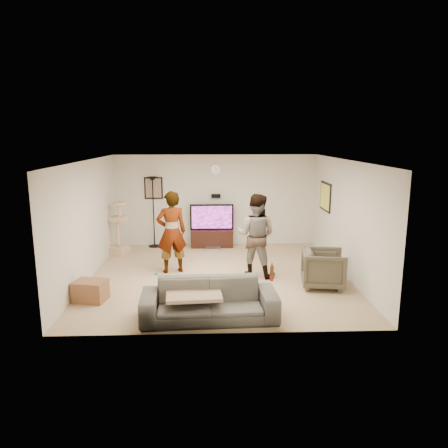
{
  "coord_description": "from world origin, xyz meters",
  "views": [
    {
      "loc": [
        -0.21,
        -8.79,
        3.0
      ],
      "look_at": [
        0.13,
        0.2,
        1.11
      ],
      "focal_mm": 33.85,
      "sensor_mm": 36.0,
      "label": 1
    }
  ],
  "objects_px": {
    "floor_lamp": "(154,212)",
    "person_left": "(172,232)",
    "armchair": "(323,269)",
    "cat_tree": "(118,228)",
    "beer_bottle": "(272,273)",
    "sofa": "(209,300)",
    "side_table": "(90,291)",
    "tv_stand": "(212,238)",
    "tv": "(212,217)",
    "person_right": "(256,235)"
  },
  "relations": [
    {
      "from": "cat_tree",
      "to": "side_table",
      "type": "relative_size",
      "value": 2.39
    },
    {
      "from": "tv_stand",
      "to": "tv",
      "type": "bearing_deg",
      "value": 0.0
    },
    {
      "from": "cat_tree",
      "to": "beer_bottle",
      "type": "xyz_separation_m",
      "value": [
        3.36,
        -4.04,
        0.09
      ]
    },
    {
      "from": "floor_lamp",
      "to": "armchair",
      "type": "distance_m",
      "value": 5.07
    },
    {
      "from": "tv_stand",
      "to": "floor_lamp",
      "type": "bearing_deg",
      "value": 178.37
    },
    {
      "from": "person_left",
      "to": "side_table",
      "type": "relative_size",
      "value": 3.19
    },
    {
      "from": "cat_tree",
      "to": "person_left",
      "type": "relative_size",
      "value": 0.75
    },
    {
      "from": "floor_lamp",
      "to": "sofa",
      "type": "xyz_separation_m",
      "value": [
        1.49,
        -4.76,
        -0.63
      ]
    },
    {
      "from": "tv_stand",
      "to": "floor_lamp",
      "type": "height_order",
      "value": "floor_lamp"
    },
    {
      "from": "cat_tree",
      "to": "person_left",
      "type": "distance_m",
      "value": 2.15
    },
    {
      "from": "beer_bottle",
      "to": "side_table",
      "type": "distance_m",
      "value": 3.39
    },
    {
      "from": "person_left",
      "to": "armchair",
      "type": "relative_size",
      "value": 2.19
    },
    {
      "from": "tv_stand",
      "to": "tv",
      "type": "xyz_separation_m",
      "value": [
        0.0,
        0.0,
        0.59
      ]
    },
    {
      "from": "person_right",
      "to": "sofa",
      "type": "relative_size",
      "value": 0.8
    },
    {
      "from": "tv",
      "to": "beer_bottle",
      "type": "height_order",
      "value": "tv"
    },
    {
      "from": "tv",
      "to": "sofa",
      "type": "distance_m",
      "value": 4.74
    },
    {
      "from": "floor_lamp",
      "to": "person_right",
      "type": "height_order",
      "value": "floor_lamp"
    },
    {
      "from": "sofa",
      "to": "person_right",
      "type": "bearing_deg",
      "value": 62.61
    },
    {
      "from": "tv",
      "to": "person_right",
      "type": "distance_m",
      "value": 2.67
    },
    {
      "from": "side_table",
      "to": "person_left",
      "type": "bearing_deg",
      "value": 50.08
    },
    {
      "from": "tv",
      "to": "beer_bottle",
      "type": "bearing_deg",
      "value": -78.69
    },
    {
      "from": "tv_stand",
      "to": "person_right",
      "type": "relative_size",
      "value": 0.64
    },
    {
      "from": "tv",
      "to": "beer_bottle",
      "type": "relative_size",
      "value": 4.73
    },
    {
      "from": "tv_stand",
      "to": "cat_tree",
      "type": "height_order",
      "value": "cat_tree"
    },
    {
      "from": "floor_lamp",
      "to": "armchair",
      "type": "relative_size",
      "value": 2.3
    },
    {
      "from": "tv_stand",
      "to": "armchair",
      "type": "distance_m",
      "value": 3.94
    },
    {
      "from": "sofa",
      "to": "floor_lamp",
      "type": "bearing_deg",
      "value": 104.75
    },
    {
      "from": "floor_lamp",
      "to": "armchair",
      "type": "bearing_deg",
      "value": -41.1
    },
    {
      "from": "sofa",
      "to": "beer_bottle",
      "type": "distance_m",
      "value": 1.13
    },
    {
      "from": "person_right",
      "to": "person_left",
      "type": "bearing_deg",
      "value": 12.18
    },
    {
      "from": "side_table",
      "to": "tv",
      "type": "bearing_deg",
      "value": 59.23
    },
    {
      "from": "tv",
      "to": "cat_tree",
      "type": "height_order",
      "value": "cat_tree"
    },
    {
      "from": "person_right",
      "to": "armchair",
      "type": "bearing_deg",
      "value": 171.46
    },
    {
      "from": "tv",
      "to": "tv_stand",
      "type": "bearing_deg",
      "value": 0.0
    },
    {
      "from": "tv",
      "to": "cat_tree",
      "type": "xyz_separation_m",
      "value": [
        -2.41,
        -0.67,
        -0.14
      ]
    },
    {
      "from": "cat_tree",
      "to": "sofa",
      "type": "height_order",
      "value": "cat_tree"
    },
    {
      "from": "cat_tree",
      "to": "person_right",
      "type": "distance_m",
      "value": 3.82
    },
    {
      "from": "floor_lamp",
      "to": "sofa",
      "type": "relative_size",
      "value": 0.86
    },
    {
      "from": "tv",
      "to": "person_left",
      "type": "bearing_deg",
      "value": -112.51
    },
    {
      "from": "tv",
      "to": "floor_lamp",
      "type": "height_order",
      "value": "floor_lamp"
    },
    {
      "from": "tv",
      "to": "armchair",
      "type": "distance_m",
      "value": 3.97
    },
    {
      "from": "cat_tree",
      "to": "beer_bottle",
      "type": "relative_size",
      "value": 5.49
    },
    {
      "from": "person_left",
      "to": "sofa",
      "type": "distance_m",
      "value": 2.71
    },
    {
      "from": "cat_tree",
      "to": "floor_lamp",
      "type": "bearing_deg",
      "value": 40.64
    },
    {
      "from": "tv_stand",
      "to": "sofa",
      "type": "bearing_deg",
      "value": -91.09
    },
    {
      "from": "sofa",
      "to": "side_table",
      "type": "height_order",
      "value": "sofa"
    },
    {
      "from": "tv_stand",
      "to": "side_table",
      "type": "relative_size",
      "value": 2.0
    },
    {
      "from": "floor_lamp",
      "to": "person_left",
      "type": "relative_size",
      "value": 1.05
    },
    {
      "from": "person_left",
      "to": "person_right",
      "type": "relative_size",
      "value": 1.02
    },
    {
      "from": "tv_stand",
      "to": "sofa",
      "type": "height_order",
      "value": "sofa"
    }
  ]
}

